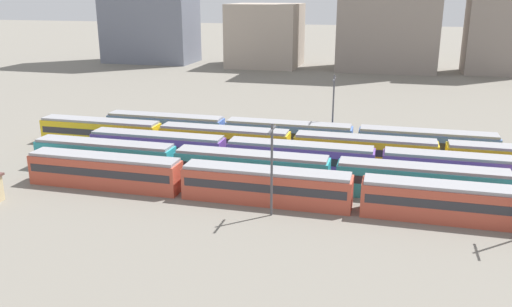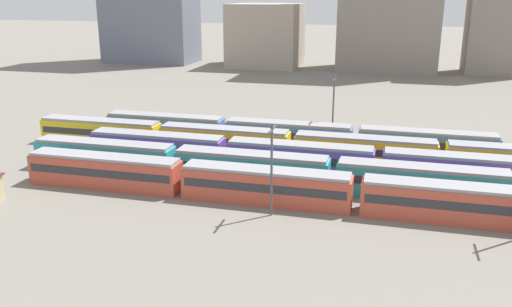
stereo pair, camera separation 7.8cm
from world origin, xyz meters
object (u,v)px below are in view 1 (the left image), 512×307
at_px(train_track_0, 266,185).
at_px(train_track_1, 251,168).
at_px(train_track_4, 288,135).
at_px(train_track_3, 292,145).
at_px(catenary_pole_0, 272,165).
at_px(catenary_pole_3, 333,107).
at_px(train_track_2, 300,158).

distance_m(train_track_0, train_track_1, 6.00).
relative_size(train_track_0, train_track_4, 1.00).
bearing_deg(train_track_0, train_track_1, 119.89).
bearing_deg(train_track_3, train_track_4, 106.59).
distance_m(catenary_pole_0, catenary_pole_3, 27.06).
bearing_deg(train_track_1, train_track_4, 85.39).
height_order(train_track_2, catenary_pole_3, catenary_pole_3).
distance_m(train_track_2, catenary_pole_3, 14.10).
relative_size(train_track_2, train_track_3, 0.75).
bearing_deg(catenary_pole_0, catenary_pole_3, 83.96).
distance_m(train_track_4, catenary_pole_0, 24.37).
height_order(train_track_3, catenary_pole_3, catenary_pole_3).
distance_m(train_track_0, train_track_4, 20.87).
relative_size(train_track_1, catenary_pole_0, 5.90).
relative_size(train_track_4, catenary_pole_3, 5.45).
relative_size(train_track_3, catenary_pole_3, 7.30).
height_order(train_track_4, catenary_pole_3, catenary_pole_3).
xyz_separation_m(train_track_2, train_track_3, (-1.93, 5.20, 0.00)).
xyz_separation_m(train_track_0, train_track_4, (-1.73, 20.80, 0.00)).
bearing_deg(catenary_pole_0, train_track_2, 88.14).
relative_size(train_track_1, train_track_2, 1.00).
xyz_separation_m(train_track_3, catenary_pole_0, (1.49, -18.74, 3.36)).
height_order(train_track_0, catenary_pole_0, catenary_pole_0).
distance_m(train_track_1, train_track_3, 10.77).
bearing_deg(train_track_4, train_track_0, -85.24).
bearing_deg(catenary_pole_0, train_track_1, 117.27).
relative_size(train_track_4, catenary_pole_0, 5.90).
bearing_deg(train_track_4, train_track_3, -73.41).
distance_m(train_track_4, catenary_pole_3, 7.60).
height_order(train_track_0, train_track_4, same).
bearing_deg(train_track_1, train_track_2, 47.65).
bearing_deg(train_track_3, train_track_2, -69.61).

